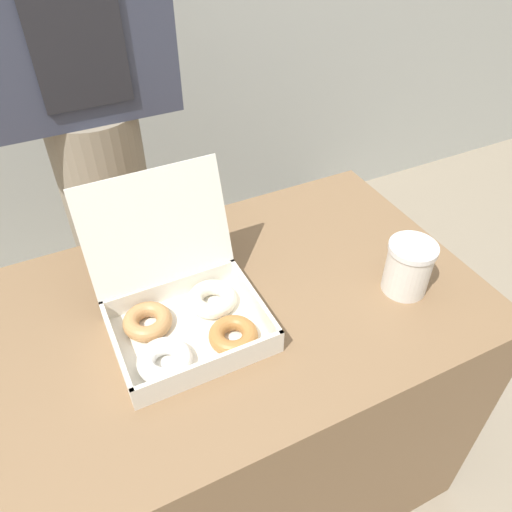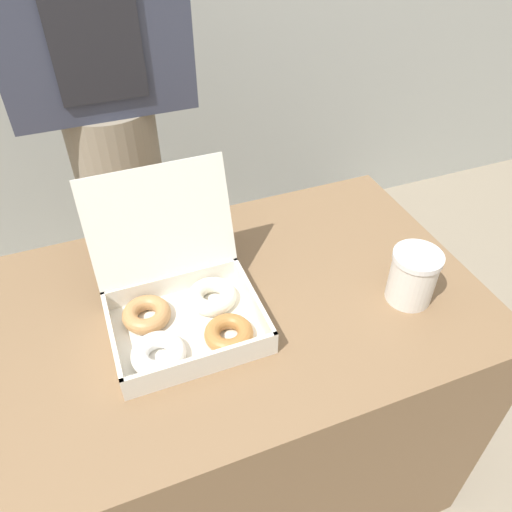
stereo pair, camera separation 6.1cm
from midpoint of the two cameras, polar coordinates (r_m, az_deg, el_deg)
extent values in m
plane|color=gray|center=(1.60, -2.68, -23.64)|extent=(14.00, 14.00, 0.00)
cube|color=brown|center=(1.29, -3.19, -16.86)|extent=(1.13, 0.64, 0.71)
cube|color=white|center=(0.97, -6.02, -8.48)|extent=(0.28, 0.22, 0.01)
cube|color=white|center=(0.94, -14.20, -9.50)|extent=(0.01, 0.22, 0.05)
cube|color=white|center=(0.98, 1.55, -5.31)|extent=(0.01, 0.22, 0.05)
cube|color=white|center=(0.89, -4.10, -12.30)|extent=(0.28, 0.01, 0.05)
cube|color=white|center=(1.02, -7.85, -3.23)|extent=(0.28, 0.01, 0.05)
cube|color=white|center=(0.97, -9.13, 3.75)|extent=(0.28, 0.08, 0.21)
torus|color=white|center=(0.92, -9.19, -11.07)|extent=(0.14, 0.14, 0.03)
torus|color=#B27F4C|center=(0.99, -10.67, -6.62)|extent=(0.12, 0.12, 0.03)
torus|color=#A87038|center=(0.94, -1.26, -8.92)|extent=(0.12, 0.12, 0.03)
torus|color=silver|center=(1.00, -3.32, -4.67)|extent=(0.12, 0.12, 0.03)
cylinder|color=silver|center=(1.05, 19.01, -2.53)|extent=(0.09, 0.09, 0.10)
cylinder|color=white|center=(1.01, 19.71, -0.16)|extent=(0.10, 0.10, 0.01)
cylinder|color=gray|center=(1.50, -12.26, -0.46)|extent=(0.22, 0.22, 0.96)
cube|color=#232328|center=(1.08, -17.06, 26.10)|extent=(0.18, 0.01, 0.39)
camera|label=1|loc=(0.03, -88.13, 1.62)|focal=35.00mm
camera|label=2|loc=(0.03, 91.87, -1.62)|focal=35.00mm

